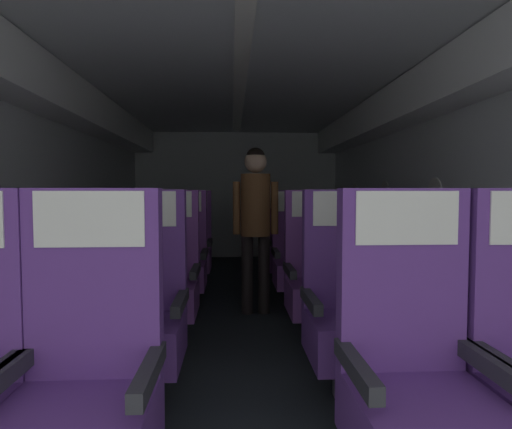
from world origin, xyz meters
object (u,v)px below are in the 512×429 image
Objects in this scene: seat_e_left_window at (149,248)px; flight_attendant at (256,212)px; seat_d_left_window at (131,261)px; seat_d_left_aisle at (181,260)px; seat_b_left_window at (49,315)px; seat_d_right_window at (298,259)px; seat_c_right_window at (318,278)px; seat_e_left_aisle at (190,248)px; seat_c_left_window at (102,280)px; seat_e_right_aisle at (327,247)px; seat_a_left_aisle at (84,388)px; seat_c_left_aisle at (166,279)px; seat_b_left_aisle at (139,313)px; seat_a_right_window at (415,380)px; seat_e_right_window at (287,247)px; seat_c_right_aisle at (378,277)px; seat_b_right_aisle at (430,308)px; seat_b_right_window at (349,310)px; seat_d_right_aisle at (347,259)px.

flight_attendant is (1.20, -1.04, 0.47)m from seat_e_left_window.
seat_d_left_window and seat_d_left_aisle have the same top height.
seat_d_right_window is (1.64, 1.83, 0.00)m from seat_b_left_window.
seat_e_left_aisle is (-1.16, 1.83, 0.00)m from seat_c_right_window.
seat_c_right_window is (1.65, -0.02, 0.00)m from seat_c_left_window.
seat_e_left_aisle is at bearing 62.45° from seat_d_left_window.
seat_e_right_aisle is at bearing 75.23° from seat_c_right_window.
seat_a_left_aisle is 1.80m from seat_c_left_aisle.
seat_b_left_aisle and seat_e_right_aisle have the same top height.
seat_b_left_window is at bearing 151.65° from seat_a_right_window.
seat_e_right_aisle is at bearing 0.64° from seat_e_right_window.
seat_b_left_window and seat_d_left_aisle have the same top height.
seat_c_right_window is 1.00× the size of seat_e_right_aisle.
seat_c_right_aisle is 1.00× the size of seat_d_left_aisle.
seat_c_right_aisle is 1.05m from seat_d_right_window.
seat_b_left_window is at bearing -179.59° from seat_b_right_aisle.
seat_b_right_window is at bearing -54.47° from flight_attendant.
seat_c_right_window is 1.90m from seat_e_right_aisle.
seat_d_right_window is (-0.01, 1.82, 0.00)m from seat_b_right_window.
seat_d_right_aisle is 0.49m from seat_d_right_window.
seat_d_left_aisle is at bearing 141.75° from seat_c_right_window.
seat_b_left_window and seat_b_left_aisle have the same top height.
seat_d_left_window is at bearing 150.81° from seat_c_right_window.
seat_d_right_aisle is at bearing 47.43° from seat_b_left_aisle.
seat_a_left_aisle is at bearing -82.47° from seat_e_left_window.
seat_a_left_aisle is at bearing -107.77° from seat_e_right_window.
seat_d_right_aisle is at bearing -29.44° from seat_e_left_aisle.
seat_d_left_aisle is (0.49, 0.90, 0.00)m from seat_c_left_window.
seat_c_left_aisle is 1.00× the size of seat_d_right_window.
seat_b_left_aisle is 1.00× the size of seat_e_left_aisle.
seat_b_left_window and seat_b_right_aisle have the same top height.
seat_b_right_aisle and seat_e_left_window have the same top height.
seat_d_right_aisle is (0.01, 1.79, 0.00)m from seat_b_right_aisle.
seat_d_right_aisle is at bearing -23.56° from seat_e_left_window.
seat_d_right_aisle is 1.04m from flight_attendant.
seat_a_right_window is at bearing -72.43° from seat_e_left_aisle.
seat_c_right_window and seat_d_right_aisle have the same top height.
seat_e_left_window is at bearing 151.21° from seat_d_right_window.
seat_b_right_aisle is at bearing -90.34° from seat_c_right_aisle.
seat_c_right_aisle is 1.00× the size of seat_e_right_aisle.
seat_e_left_aisle is (0.00, 0.91, 0.00)m from seat_d_left_aisle.
seat_b_right_aisle is 1.00× the size of seat_b_right_window.
seat_d_left_aisle is at bearing 0.08° from seat_d_left_window.
seat_d_left_window is (0.01, 0.90, 0.00)m from seat_c_left_window.
seat_e_left_aisle is (0.01, 3.61, 0.00)m from seat_a_left_aisle.
seat_a_right_window is 1.00× the size of seat_d_right_aisle.
seat_d_right_aisle is 0.75× the size of flight_attendant.
seat_a_right_window is at bearing -90.74° from seat_b_right_window.
seat_a_left_aisle and seat_c_left_aisle have the same top height.
seat_d_right_window is at bearing 90.63° from seat_c_right_window.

